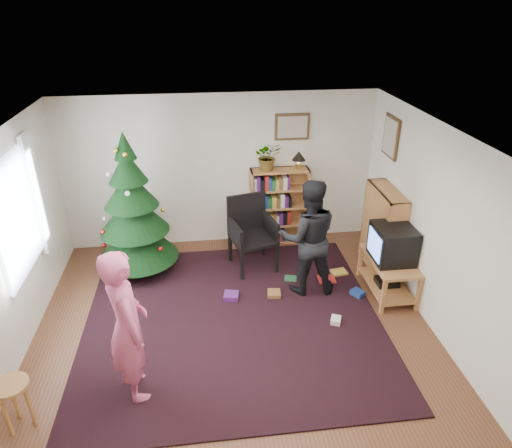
{
  "coord_description": "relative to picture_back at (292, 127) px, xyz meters",
  "views": [
    {
      "loc": [
        -0.29,
        -4.46,
        3.84
      ],
      "look_at": [
        0.38,
        0.87,
        1.1
      ],
      "focal_mm": 32.0,
      "sensor_mm": 36.0,
      "label": 1
    }
  ],
  "objects": [
    {
      "name": "floor",
      "position": [
        -1.15,
        -2.48,
        -1.95
      ],
      "size": [
        5.0,
        5.0,
        0.0
      ],
      "primitive_type": "plane",
      "color": "brown",
      "rests_on": "ground"
    },
    {
      "name": "ceiling",
      "position": [
        -1.15,
        -2.48,
        0.55
      ],
      "size": [
        5.0,
        5.0,
        0.0
      ],
      "primitive_type": "plane",
      "rotation": [
        3.14,
        0.0,
        0.0
      ],
      "color": "white",
      "rests_on": "wall_back"
    },
    {
      "name": "wall_back",
      "position": [
        -1.15,
        0.02,
        -0.7
      ],
      "size": [
        5.0,
        0.02,
        2.5
      ],
      "primitive_type": "cube",
      "color": "silver",
      "rests_on": "floor"
    },
    {
      "name": "wall_front",
      "position": [
        -1.15,
        -4.97,
        -0.7
      ],
      "size": [
        5.0,
        0.02,
        2.5
      ],
      "primitive_type": "cube",
      "color": "silver",
      "rests_on": "floor"
    },
    {
      "name": "wall_left",
      "position": [
        -3.65,
        -2.48,
        -0.7
      ],
      "size": [
        0.02,
        5.0,
        2.5
      ],
      "primitive_type": "cube",
      "color": "silver",
      "rests_on": "floor"
    },
    {
      "name": "wall_right",
      "position": [
        1.35,
        -2.48,
        -0.7
      ],
      "size": [
        0.02,
        5.0,
        2.5
      ],
      "primitive_type": "cube",
      "color": "silver",
      "rests_on": "floor"
    },
    {
      "name": "rug",
      "position": [
        -1.15,
        -2.17,
        -1.94
      ],
      "size": [
        3.8,
        3.6,
        0.02
      ],
      "primitive_type": "cube",
      "color": "black",
      "rests_on": "floor"
    },
    {
      "name": "window_pane",
      "position": [
        -3.62,
        -1.88,
        -0.45
      ],
      "size": [
        0.04,
        1.2,
        1.4
      ],
      "primitive_type": "cube",
      "color": "silver",
      "rests_on": "wall_left"
    },
    {
      "name": "curtain",
      "position": [
        -3.58,
        -1.18,
        -0.45
      ],
      "size": [
        0.06,
        0.35,
        1.6
      ],
      "primitive_type": "cube",
      "color": "silver",
      "rests_on": "wall_left"
    },
    {
      "name": "picture_back",
      "position": [
        0.0,
        0.0,
        0.0
      ],
      "size": [
        0.55,
        0.03,
        0.42
      ],
      "color": "#4C3319",
      "rests_on": "wall_back"
    },
    {
      "name": "picture_right",
      "position": [
        1.33,
        -0.73,
        0.0
      ],
      "size": [
        0.03,
        0.5,
        0.6
      ],
      "color": "#4C3319",
      "rests_on": "wall_right"
    },
    {
      "name": "christmas_tree",
      "position": [
        -2.47,
        -0.78,
        -1.04
      ],
      "size": [
        1.2,
        1.2,
        2.18
      ],
      "rotation": [
        0.0,
        0.0,
        0.25
      ],
      "color": "#3F2816",
      "rests_on": "rug"
    },
    {
      "name": "bookshelf_back",
      "position": [
        -0.2,
        -0.14,
        -1.29
      ],
      "size": [
        0.95,
        0.3,
        1.3
      ],
      "color": "#B97642",
      "rests_on": "floor"
    },
    {
      "name": "bookshelf_right",
      "position": [
        1.19,
        -1.18,
        -1.29
      ],
      "size": [
        0.3,
        0.95,
        1.3
      ],
      "rotation": [
        0.0,
        0.0,
        1.57
      ],
      "color": "#B97642",
      "rests_on": "floor"
    },
    {
      "name": "tv_stand",
      "position": [
        1.07,
        -1.82,
        -1.62
      ],
      "size": [
        0.55,
        0.98,
        0.55
      ],
      "color": "#B97642",
      "rests_on": "floor"
    },
    {
      "name": "crt_tv",
      "position": [
        1.07,
        -1.82,
        -1.15
      ],
      "size": [
        0.52,
        0.56,
        0.49
      ],
      "color": "black",
      "rests_on": "tv_stand"
    },
    {
      "name": "armchair",
      "position": [
        -0.74,
        -0.81,
        -1.34
      ],
      "size": [
        0.75,
        0.76,
        1.13
      ],
      "rotation": [
        0.0,
        0.0,
        0.25
      ],
      "color": "black",
      "rests_on": "rug"
    },
    {
      "name": "stool",
      "position": [
        -3.35,
        -3.55,
        -1.52
      ],
      "size": [
        0.34,
        0.34,
        0.56
      ],
      "color": "#B97642",
      "rests_on": "floor"
    },
    {
      "name": "person_standing",
      "position": [
        -2.27,
        -3.22,
        -1.09
      ],
      "size": [
        0.61,
        0.73,
        1.73
      ],
      "primitive_type": "imported",
      "rotation": [
        0.0,
        0.0,
        1.92
      ],
      "color": "#C24D77",
      "rests_on": "rug"
    },
    {
      "name": "person_by_chair",
      "position": [
        -0.06,
        -1.61,
        -1.11
      ],
      "size": [
        0.86,
        0.68,
        1.69
      ],
      "primitive_type": "imported",
      "rotation": [
        0.0,
        0.0,
        3.09
      ],
      "color": "black",
      "rests_on": "rug"
    },
    {
      "name": "potted_plant",
      "position": [
        -0.4,
        -0.14,
        -0.42
      ],
      "size": [
        0.43,
        0.37,
        0.46
      ],
      "primitive_type": "imported",
      "rotation": [
        0.0,
        0.0,
        0.04
      ],
      "color": "gray",
      "rests_on": "bookshelf_back"
    },
    {
      "name": "table_lamp",
      "position": [
        0.1,
        -0.14,
        -0.45
      ],
      "size": [
        0.22,
        0.22,
        0.29
      ],
      "color": "#A57F33",
      "rests_on": "bookshelf_back"
    },
    {
      "name": "floor_clutter",
      "position": [
        -0.04,
        -1.69,
        -1.91
      ],
      "size": [
        1.98,
        1.32,
        0.08
      ],
      "color": "#A51E19",
      "rests_on": "rug"
    }
  ]
}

